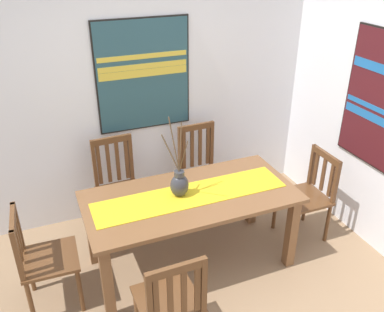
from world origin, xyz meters
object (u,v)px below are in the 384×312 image
object	(u,v)px
chair_3	(201,170)
painting_on_back_wall	(143,75)
chair_4	(42,258)
painting_on_side_wall	(382,102)
centerpiece_vase	(179,184)
chair_1	(118,186)
dining_table	(191,206)
chair_2	(308,194)
chair_0	(171,302)

from	to	relation	value
chair_3	painting_on_back_wall	world-z (taller)	painting_on_back_wall
chair_4	painting_on_side_wall	bearing A→B (deg)	-3.93
centerpiece_vase	chair_4	world-z (taller)	centerpiece_vase
chair_4	painting_on_side_wall	size ratio (longest dim) A/B	0.74
chair_1	painting_on_back_wall	xyz separation A→B (m)	(0.39, 0.30, 0.97)
dining_table	chair_2	distance (m)	1.21
chair_2	painting_on_side_wall	size ratio (longest dim) A/B	0.73
chair_0	painting_on_side_wall	xyz separation A→B (m)	(2.14, 0.59, 0.91)
centerpiece_vase	painting_on_side_wall	world-z (taller)	painting_on_side_wall
chair_3	chair_0	bearing A→B (deg)	-119.80
chair_2	chair_3	world-z (taller)	chair_3
chair_1	dining_table	bearing A→B (deg)	-59.14
centerpiece_vase	chair_2	world-z (taller)	centerpiece_vase
dining_table	chair_4	distance (m)	1.24
centerpiece_vase	chair_0	distance (m)	0.97
dining_table	painting_on_back_wall	xyz separation A→B (m)	(-0.06, 1.06, 0.84)
centerpiece_vase	painting_on_back_wall	xyz separation A→B (m)	(0.03, 1.03, 0.62)
dining_table	chair_1	xyz separation A→B (m)	(-0.45, 0.76, -0.13)
painting_on_side_wall	painting_on_back_wall	bearing A→B (deg)	144.10
painting_on_side_wall	chair_0	bearing A→B (deg)	-164.65
chair_1	chair_3	size ratio (longest dim) A/B	1.00
chair_1	painting_on_side_wall	size ratio (longest dim) A/B	0.80
chair_2	painting_on_back_wall	size ratio (longest dim) A/B	0.81
painting_on_back_wall	chair_3	bearing A→B (deg)	-33.90
chair_0	painting_on_side_wall	size ratio (longest dim) A/B	0.75
chair_1	painting_on_back_wall	world-z (taller)	painting_on_back_wall
dining_table	chair_1	size ratio (longest dim) A/B	1.86
chair_1	chair_3	xyz separation A→B (m)	(0.87, -0.02, 0.00)
centerpiece_vase	chair_4	distance (m)	1.20
chair_1	chair_4	world-z (taller)	chair_1
chair_2	chair_4	bearing A→B (deg)	179.41
centerpiece_vase	chair_4	xyz separation A→B (m)	(-1.14, -0.03, -0.38)
dining_table	chair_4	bearing A→B (deg)	-179.97
painting_on_back_wall	chair_2	bearing A→B (deg)	-40.74
centerpiece_vase	chair_2	distance (m)	1.34
chair_3	chair_4	bearing A→B (deg)	-155.63
chair_2	painting_on_back_wall	world-z (taller)	painting_on_back_wall
dining_table	painting_on_back_wall	world-z (taller)	painting_on_back_wall
chair_3	painting_on_side_wall	xyz separation A→B (m)	(1.27, -0.94, 0.90)
chair_3	chair_1	bearing A→B (deg)	178.69
centerpiece_vase	chair_1	xyz separation A→B (m)	(-0.36, 0.73, -0.36)
chair_1	chair_2	distance (m)	1.83
chair_4	painting_on_side_wall	world-z (taller)	painting_on_side_wall
chair_2	chair_3	xyz separation A→B (m)	(-0.79, 0.77, 0.03)
centerpiece_vase	chair_2	xyz separation A→B (m)	(1.29, -0.05, -0.39)
chair_1	painting_on_back_wall	bearing A→B (deg)	37.10
chair_4	centerpiece_vase	bearing A→B (deg)	1.44
dining_table	chair_2	size ratio (longest dim) A/B	2.03
painting_on_back_wall	painting_on_side_wall	distance (m)	2.15
dining_table	chair_0	xyz separation A→B (m)	(-0.46, -0.79, -0.15)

